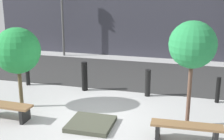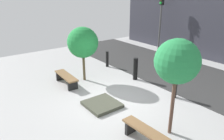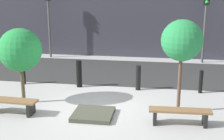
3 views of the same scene
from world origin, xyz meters
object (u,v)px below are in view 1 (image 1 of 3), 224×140
(bollard_far_left, at_px, (28,74))
(bollard_left, at_px, (85,76))
(planter_bed, at_px, (91,124))
(tree_behind_right_bench, at_px, (193,45))
(tree_behind_left_bench, at_px, (17,51))
(bollard_right, at_px, (218,90))
(traffic_light_west, at_px, (62,5))
(bollard_center, at_px, (148,83))
(bench_left, at_px, (4,108))
(bench_right, at_px, (186,129))

(bollard_far_left, relative_size, bollard_left, 0.83)
(planter_bed, xyz_separation_m, tree_behind_right_bench, (2.58, 0.74, 2.22))
(tree_behind_left_bench, height_order, bollard_left, tree_behind_left_bench)
(planter_bed, xyz_separation_m, bollard_right, (3.49, 2.74, 0.37))
(tree_behind_left_bench, bearing_deg, traffic_light_west, 102.53)
(bollard_left, height_order, bollard_center, bollard_left)
(tree_behind_left_bench, distance_m, bollard_left, 2.78)
(tree_behind_right_bench, bearing_deg, traffic_light_west, 134.05)
(planter_bed, bearing_deg, bollard_far_left, 141.81)
(bench_left, relative_size, planter_bed, 1.42)
(tree_behind_left_bench, bearing_deg, planter_bed, -16.02)
(bench_left, bearing_deg, bollard_far_left, 109.36)
(bench_left, distance_m, tree_behind_left_bench, 1.77)
(tree_behind_left_bench, height_order, bollard_center, tree_behind_left_bench)
(tree_behind_right_bench, xyz_separation_m, traffic_light_west, (-6.71, 6.93, 0.40))
(bench_right, bearing_deg, bollard_right, 70.64)
(bollard_left, height_order, bollard_right, bollard_left)
(tree_behind_right_bench, bearing_deg, bench_left, -169.67)
(bench_left, xyz_separation_m, traffic_light_west, (-1.54, 7.87, 2.35))
(planter_bed, xyz_separation_m, tree_behind_left_bench, (-2.58, 0.74, 1.77))
(bench_right, xyz_separation_m, bollard_left, (-3.75, 2.94, 0.20))
(bench_left, bearing_deg, traffic_light_west, 103.34)
(tree_behind_right_bench, distance_m, bollard_center, 3.05)
(bench_right, bearing_deg, tree_behind_left_bench, 167.40)
(planter_bed, bearing_deg, bollard_right, 38.19)
(planter_bed, xyz_separation_m, bollard_far_left, (-3.49, 2.74, 0.38))
(traffic_light_west, bearing_deg, bollard_right, -32.93)
(bollard_center, distance_m, traffic_light_west, 7.55)
(planter_bed, distance_m, bollard_left, 3.02)
(planter_bed, bearing_deg, bench_left, -175.57)
(tree_behind_left_bench, distance_m, traffic_light_west, 7.15)
(bollard_center, distance_m, bollard_right, 2.33)
(tree_behind_left_bench, xyz_separation_m, bollard_far_left, (-0.90, 2.00, -1.39))
(bench_left, xyz_separation_m, bollard_right, (6.07, 2.94, 0.10))
(bollard_left, distance_m, bollard_right, 4.65)
(tree_behind_left_bench, bearing_deg, bollard_far_left, 114.32)
(bench_right, bearing_deg, bollard_center, 113.48)
(tree_behind_right_bench, xyz_separation_m, bollard_far_left, (-6.07, 2.00, -1.84))
(planter_bed, bearing_deg, traffic_light_west, 118.25)
(bollard_far_left, distance_m, traffic_light_west, 5.45)
(bollard_left, xyz_separation_m, traffic_light_west, (-2.96, 4.93, 2.15))
(bollard_far_left, relative_size, traffic_light_west, 0.23)
(bollard_far_left, bearing_deg, bollard_right, 0.00)
(tree_behind_left_bench, xyz_separation_m, bollard_center, (3.75, 2.00, -1.36))
(tree_behind_right_bench, xyz_separation_m, bollard_right, (0.90, 2.00, -1.85))
(bench_left, xyz_separation_m, tree_behind_right_bench, (5.17, 0.94, 1.95))
(planter_bed, height_order, bollard_center, bollard_center)
(bollard_far_left, height_order, bollard_right, bollard_far_left)
(bench_right, height_order, tree_behind_left_bench, tree_behind_left_bench)
(bench_right, relative_size, bollard_left, 1.68)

